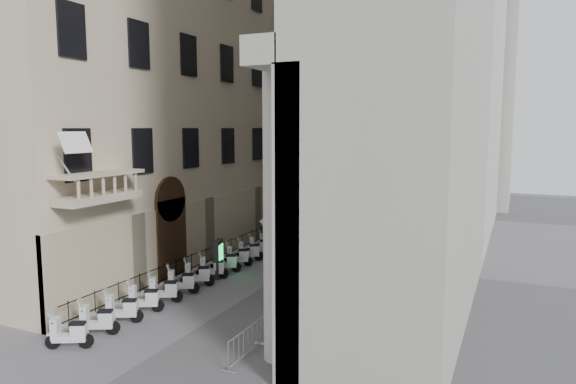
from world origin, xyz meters
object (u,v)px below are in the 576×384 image
at_px(scooter_0, 71,349).
at_px(pedestrian_a, 375,227).
at_px(info_kiosk, 218,259).
at_px(street_lamp, 286,176).
at_px(pedestrian_b, 407,210).
at_px(security_tent, 291,215).

height_order(scooter_0, pedestrian_a, pedestrian_a).
relative_size(scooter_0, info_kiosk, 0.73).
bearing_deg(info_kiosk, street_lamp, 74.20).
bearing_deg(street_lamp, info_kiosk, -88.16).
xyz_separation_m(pedestrian_a, pedestrian_b, (0.84, 7.69, 0.14)).
relative_size(info_kiosk, pedestrian_b, 1.05).
relative_size(security_tent, pedestrian_a, 2.21).
height_order(security_tent, info_kiosk, security_tent).
bearing_deg(pedestrian_b, scooter_0, 111.29).
xyz_separation_m(security_tent, pedestrian_a, (3.73, 6.96, -1.68)).
distance_m(street_lamp, info_kiosk, 9.67).
distance_m(security_tent, street_lamp, 3.67).
bearing_deg(security_tent, pedestrian_b, 72.71).
bearing_deg(scooter_0, street_lamp, -27.32).
relative_size(street_lamp, pedestrian_a, 4.78).
height_order(pedestrian_a, pedestrian_b, pedestrian_b).
distance_m(info_kiosk, pedestrian_a, 14.36).
xyz_separation_m(scooter_0, security_tent, (1.60, 16.52, 2.53)).
distance_m(security_tent, info_kiosk, 6.76).
bearing_deg(street_lamp, scooter_0, -88.69).
bearing_deg(street_lamp, pedestrian_b, 65.31).
xyz_separation_m(security_tent, info_kiosk, (-1.45, -6.44, -1.49)).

